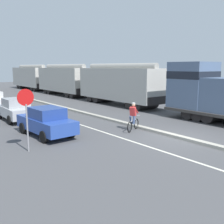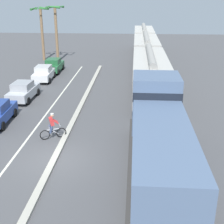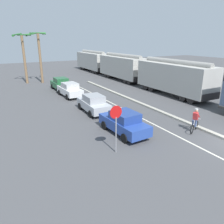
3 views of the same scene
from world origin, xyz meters
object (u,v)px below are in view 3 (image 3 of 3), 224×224
Objects in this scene: parked_car_white at (70,90)px; palm_tree_near at (23,47)px; parked_car_green at (61,84)px; palm_tree_far at (39,48)px; hopper_car_lead at (174,78)px; hopper_car_trailing at (93,61)px; stop_sign at (116,120)px; parked_car_blue at (124,123)px; parked_car_silver at (93,103)px; hopper_car_middle at (122,67)px; cyclist at (195,121)px.

parked_car_white is 0.59× the size of palm_tree_near.
parked_car_green is 8.87m from palm_tree_near.
parked_car_white is at bearing -84.66° from palm_tree_far.
parked_car_white is at bearing 154.72° from hopper_car_lead.
parked_car_white is 12.14m from palm_tree_near.
hopper_car_trailing is at bearing 52.33° from parked_car_green.
hopper_car_trailing is at bearing 68.02° from stop_sign.
parked_car_blue and parked_car_green have the same top height.
palm_tree_near is (-3.08, 10.87, 4.42)m from parked_car_white.
parked_car_blue is 15.82m from parked_car_green.
palm_tree_near is at bearing 97.51° from parked_car_blue.
parked_car_silver is 0.99× the size of parked_car_white.
palm_tree_far is (-11.96, 3.86, 3.10)m from hopper_car_middle.
hopper_car_lead is 3.68× the size of stop_sign.
cyclist is (4.45, -18.02, 0.00)m from parked_car_green.
parked_car_white is at bearing -149.81° from hopper_car_middle.
parked_car_blue is at bearing -82.49° from palm_tree_near.
palm_tree_near reaches higher than cyclist.
palm_tree_near is 2.21m from palm_tree_far.
parked_car_blue is (-11.08, -6.76, -1.26)m from hopper_car_lead.
palm_tree_far reaches higher than parked_car_green.
parked_car_blue is 1.00× the size of parked_car_white.
stop_sign is at bearing -87.37° from palm_tree_near.
cyclist is at bearing -25.60° from parked_car_blue.
cyclist is (-6.47, -8.96, -1.26)m from hopper_car_lead.
parked_car_green is at bearing -166.89° from hopper_car_middle.
palm_tree_near is at bearing -153.16° from hopper_car_trailing.
palm_tree_near reaches higher than stop_sign.
palm_tree_near is (-14.09, 4.47, 3.16)m from hopper_car_middle.
hopper_car_trailing is at bearing 78.63° from cyclist.
palm_tree_near is at bearing 114.30° from parked_car_green.
cyclist reaches higher than parked_car_green.
hopper_car_middle reaches higher than stop_sign.
parked_car_green is (-10.92, -14.14, -1.26)m from hopper_car_trailing.
parked_car_silver is 0.57× the size of palm_tree_far.
parked_car_silver is 7.83m from stop_sign.
palm_tree_near is at bearing 92.63° from stop_sign.
palm_tree_near is (-3.01, 22.83, 4.42)m from parked_car_blue.
stop_sign is (-12.94, -8.86, -0.05)m from hopper_car_lead.
palm_tree_near is at bearing 163.84° from palm_tree_far.
parked_car_blue and parked_car_white have the same top height.
palm_tree_far is at bearing -147.09° from hopper_car_trailing.
hopper_car_lead is 1.00× the size of hopper_car_trailing.
cyclist is 0.24× the size of palm_tree_near.
parked_car_silver is 0.58× the size of palm_tree_near.
hopper_car_lead reaches higher than parked_car_silver.
parked_car_silver is at bearing -79.91° from palm_tree_near.
cyclist is at bearing -101.37° from hopper_car_trailing.
stop_sign is (-1.96, -7.49, 1.21)m from parked_car_silver.
hopper_car_lead is 15.69m from stop_sign.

